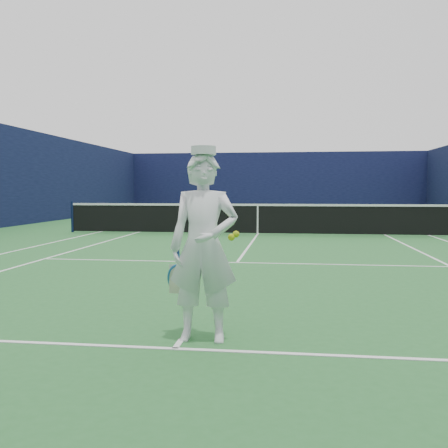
# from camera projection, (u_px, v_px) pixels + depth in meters

# --- Properties ---
(ground) EXTENTS (80.00, 80.00, 0.00)m
(ground) POSITION_uv_depth(u_px,v_px,m) (258.00, 234.00, 16.38)
(ground) COLOR #27672D
(ground) RESTS_ON ground
(court_markings) EXTENTS (11.03, 23.83, 0.01)m
(court_markings) POSITION_uv_depth(u_px,v_px,m) (258.00, 234.00, 16.38)
(court_markings) COLOR white
(court_markings) RESTS_ON ground
(windscreen_fence) EXTENTS (20.12, 36.12, 4.00)m
(windscreen_fence) POSITION_uv_depth(u_px,v_px,m) (258.00, 173.00, 16.24)
(windscreen_fence) COLOR #0F1239
(windscreen_fence) RESTS_ON ground
(tennis_net) EXTENTS (12.88, 0.09, 1.07)m
(tennis_net) POSITION_uv_depth(u_px,v_px,m) (258.00, 218.00, 16.34)
(tennis_net) COLOR #141E4C
(tennis_net) RESTS_ON ground
(tennis_player) EXTENTS (0.77, 0.47, 1.89)m
(tennis_player) POSITION_uv_depth(u_px,v_px,m) (204.00, 247.00, 4.85)
(tennis_player) COLOR white
(tennis_player) RESTS_ON ground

